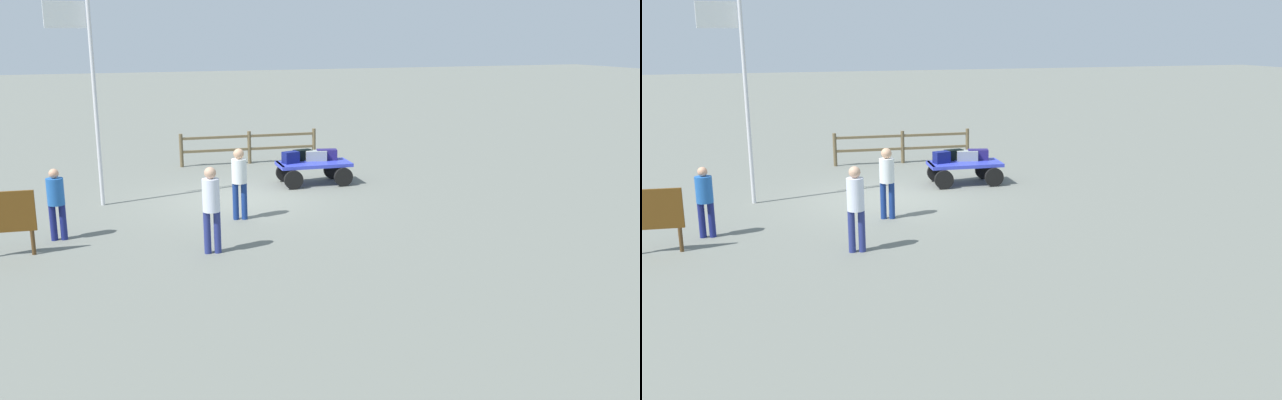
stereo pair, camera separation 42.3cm
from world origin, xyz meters
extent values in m
plane|color=slate|center=(0.00, 0.00, 0.00)|extent=(120.00, 120.00, 0.00)
cube|color=#323EC3|center=(-2.45, -1.10, 0.59)|extent=(2.16, 1.17, 0.10)
cube|color=#323EC3|center=(-1.45, -1.16, 0.59)|extent=(0.14, 0.99, 0.10)
cylinder|color=black|center=(-1.68, -0.61, 0.27)|extent=(0.55, 0.15, 0.54)
cylinder|color=black|center=(-1.75, -1.69, 0.27)|extent=(0.55, 0.15, 0.54)
cylinder|color=black|center=(-3.15, -0.52, 0.27)|extent=(0.55, 0.15, 0.54)
cylinder|color=black|center=(-3.21, -1.59, 0.27)|extent=(0.55, 0.15, 0.54)
cube|color=black|center=(-2.25, -1.53, 0.79)|extent=(0.56, 0.38, 0.31)
cube|color=gray|center=(-2.60, -1.35, 0.79)|extent=(0.68, 0.50, 0.29)
cube|color=navy|center=(-1.77, -1.19, 0.81)|extent=(0.51, 0.39, 0.33)
cube|color=navy|center=(-2.94, -1.36, 0.79)|extent=(0.65, 0.46, 0.31)
cylinder|color=navy|center=(0.36, 2.03, 0.44)|extent=(0.14, 0.14, 0.88)
cylinder|color=navy|center=(0.55, 1.97, 0.44)|extent=(0.14, 0.14, 0.88)
cylinder|color=silver|center=(0.46, 2.00, 1.16)|extent=(0.43, 0.43, 0.57)
sphere|color=tan|center=(0.46, 2.00, 1.57)|extent=(0.25, 0.25, 0.25)
cylinder|color=navy|center=(1.45, 4.33, 0.43)|extent=(0.14, 0.14, 0.86)
cylinder|color=navy|center=(1.65, 4.30, 0.43)|extent=(0.14, 0.14, 0.86)
cylinder|color=silver|center=(1.55, 4.32, 1.19)|extent=(0.39, 0.39, 0.66)
sphere|color=tan|center=(1.55, 4.32, 1.64)|extent=(0.24, 0.24, 0.24)
cylinder|color=navy|center=(4.37, 2.35, 0.39)|extent=(0.14, 0.14, 0.77)
cylinder|color=navy|center=(4.57, 2.33, 0.39)|extent=(0.14, 0.14, 0.77)
cylinder|color=#215CB0|center=(4.47, 2.34, 1.06)|extent=(0.38, 0.38, 0.57)
sphere|color=tan|center=(4.47, 2.34, 1.45)|extent=(0.20, 0.20, 0.20)
cylinder|color=silver|center=(3.47, -0.52, 2.57)|extent=(0.10, 0.10, 5.13)
cube|color=white|center=(4.01, -0.52, 4.72)|extent=(0.96, 0.27, 0.63)
cylinder|color=#4C3319|center=(4.94, 3.23, 0.25)|extent=(0.08, 0.08, 0.50)
cube|color=#593711|center=(5.35, 3.19, 0.91)|extent=(1.03, 0.14, 0.81)
cylinder|color=brown|center=(-3.69, -4.72, 0.55)|extent=(0.12, 0.12, 1.09)
cylinder|color=brown|center=(-1.45, -4.85, 0.55)|extent=(0.12, 0.12, 1.09)
cylinder|color=brown|center=(0.80, -4.97, 0.55)|extent=(0.12, 0.12, 1.09)
cube|color=brown|center=(-1.45, -4.85, 0.93)|extent=(4.50, 0.33, 0.08)
cube|color=brown|center=(-1.45, -4.85, 0.49)|extent=(4.50, 0.33, 0.08)
camera|label=1|loc=(3.90, 17.45, 4.33)|focal=38.63mm
camera|label=2|loc=(3.50, 17.58, 4.33)|focal=38.63mm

